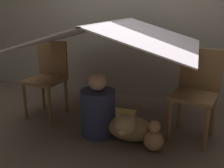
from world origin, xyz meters
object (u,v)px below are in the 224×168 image
at_px(chair_left, 48,75).
at_px(chair_right, 196,90).
at_px(dog, 129,127).
at_px(person_front, 98,110).

relative_size(chair_left, chair_right, 1.00).
bearing_deg(dog, chair_left, 162.15).
bearing_deg(person_front, dog, -11.82).
xyz_separation_m(person_front, dog, (0.33, -0.07, -0.10)).
bearing_deg(chair_right, chair_left, -168.13).
distance_m(chair_left, chair_right, 1.60).
distance_m(chair_right, dog, 0.72).
distance_m(chair_left, person_front, 0.79).
bearing_deg(chair_right, dog, -137.00).
height_order(person_front, dog, person_front).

